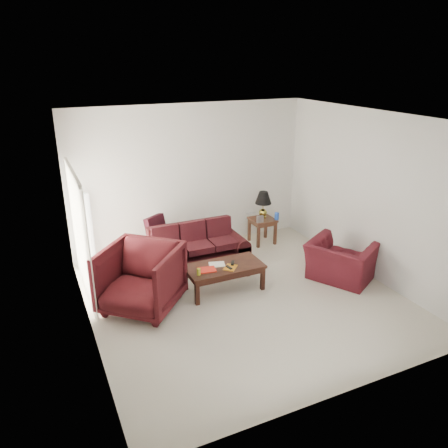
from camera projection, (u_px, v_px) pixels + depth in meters
name	position (u px, v px, depth m)	size (l,w,h in m)	color
floor	(245.00, 298.00, 7.41)	(5.00, 5.00, 0.00)	beige
blinds	(79.00, 235.00, 7.19)	(0.10, 2.00, 2.16)	silver
sofa	(196.00, 247.00, 8.38)	(1.99, 0.86, 0.81)	black
throw_pillow	(156.00, 227.00, 8.60)	(0.46, 0.13, 0.46)	black
end_table	(262.00, 231.00, 9.54)	(0.51, 0.51, 0.55)	#52331C
table_lamp	(263.00, 205.00, 9.40)	(0.35, 0.35, 0.59)	#AFA036
clock	(260.00, 219.00, 9.20)	(0.15, 0.05, 0.15)	#B7B7BC
blue_canister	(277.00, 216.00, 9.37)	(0.09, 0.09, 0.15)	#1A43AD
picture_frame	(251.00, 213.00, 9.52)	(0.14, 0.02, 0.17)	silver
floor_lamp	(87.00, 232.00, 8.15)	(0.25, 0.25, 1.52)	silver
armchair_left	(141.00, 279.00, 6.94)	(1.14, 1.17, 1.06)	#3F0E12
armchair_right	(341.00, 261.00, 7.92)	(1.11, 0.97, 0.72)	#491018
coffee_table	(224.00, 277.00, 7.61)	(1.34, 0.67, 0.47)	black
magazine_red	(207.00, 270.00, 7.34)	(0.30, 0.23, 0.02)	red
magazine_white	(217.00, 264.00, 7.54)	(0.27, 0.20, 0.02)	silver
magazine_orange	(230.00, 267.00, 7.43)	(0.25, 0.19, 0.01)	orange
remote_a	(229.00, 267.00, 7.39)	(0.04, 0.15, 0.02)	black
remote_b	(233.00, 263.00, 7.55)	(0.05, 0.17, 0.02)	black
yellow_glass	(199.00, 272.00, 7.18)	(0.06, 0.06, 0.11)	yellow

